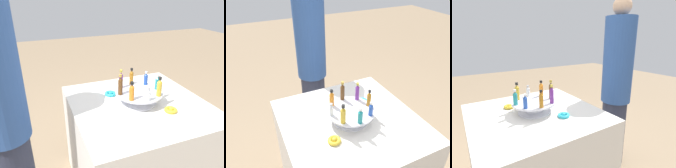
# 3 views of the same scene
# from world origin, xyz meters

# --- Properties ---
(party_table) EXTENTS (0.93, 0.93, 0.78)m
(party_table) POSITION_xyz_m (0.00, 0.00, 0.39)
(party_table) COLOR silver
(party_table) RESTS_ON ground_plane
(display_stand) EXTENTS (0.33, 0.33, 0.09)m
(display_stand) POSITION_xyz_m (0.00, 0.00, 0.83)
(display_stand) COLOR silver
(display_stand) RESTS_ON party_table
(bottle_teal) EXTENTS (0.03, 0.03, 0.11)m
(bottle_teal) POSITION_xyz_m (-0.01, -0.14, 0.91)
(bottle_teal) COLOR teal
(bottle_teal) RESTS_ON display_stand
(bottle_blue) EXTENTS (0.03, 0.03, 0.10)m
(bottle_blue) POSITION_xyz_m (0.09, -0.10, 0.91)
(bottle_blue) COLOR #234CAD
(bottle_blue) RESTS_ON display_stand
(bottle_amber) EXTENTS (0.03, 0.03, 0.12)m
(bottle_amber) POSITION_xyz_m (0.14, -0.01, 0.92)
(bottle_amber) COLOR #AD6B19
(bottle_amber) RESTS_ON display_stand
(bottle_purple) EXTENTS (0.03, 0.03, 0.14)m
(bottle_purple) POSITION_xyz_m (0.10, 0.09, 0.93)
(bottle_purple) COLOR #702D93
(bottle_purple) RESTS_ON display_stand
(bottle_brown) EXTENTS (0.03, 0.03, 0.15)m
(bottle_brown) POSITION_xyz_m (0.01, 0.14, 0.93)
(bottle_brown) COLOR brown
(bottle_brown) RESTS_ON display_stand
(bottle_orange) EXTENTS (0.03, 0.03, 0.13)m
(bottle_orange) POSITION_xyz_m (-0.09, 0.10, 0.92)
(bottle_orange) COLOR orange
(bottle_orange) RESTS_ON display_stand
(bottle_clear) EXTENTS (0.03, 0.03, 0.09)m
(bottle_clear) POSITION_xyz_m (-0.14, 0.01, 0.91)
(bottle_clear) COLOR silver
(bottle_clear) RESTS_ON display_stand
(bottle_gold) EXTENTS (0.03, 0.03, 0.14)m
(bottle_gold) POSITION_xyz_m (-0.10, -0.09, 0.93)
(bottle_gold) COLOR gold
(bottle_gold) RESTS_ON display_stand
(ribbon_bow_teal) EXTENTS (0.09, 0.09, 0.03)m
(ribbon_bow_teal) POSITION_xyz_m (0.19, 0.14, 0.79)
(ribbon_bow_teal) COLOR #2DB7CC
(ribbon_bow_teal) RESTS_ON party_table
(ribbon_bow_gold) EXTENTS (0.08, 0.08, 0.03)m
(ribbon_bow_gold) POSITION_xyz_m (-0.19, -0.14, 0.79)
(ribbon_bow_gold) COLOR gold
(ribbon_bow_gold) RESTS_ON party_table
(person_figure) EXTENTS (0.29, 0.29, 1.68)m
(person_figure) POSITION_xyz_m (0.02, 0.87, 0.85)
(person_figure) COLOR #282D42
(person_figure) RESTS_ON ground_plane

